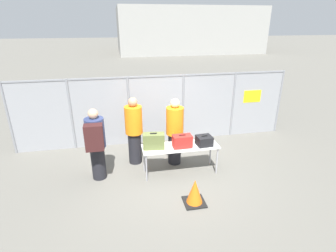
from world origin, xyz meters
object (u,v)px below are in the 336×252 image
object	(u,v)px
security_worker_near	(175,131)
security_worker_far	(134,130)
utility_trailer	(161,109)
traffic_cone	(195,192)
traveler_hooded	(96,143)
suitcase_black	(204,141)
suitcase_olive	(154,141)
suitcase_red	(182,141)
inspection_table	(180,148)

from	to	relation	value
security_worker_near	security_worker_far	world-z (taller)	security_worker_far
utility_trailer	traffic_cone	world-z (taller)	utility_trailer
traveler_hooded	security_worker_near	xyz separation A→B (m)	(1.97, 0.42, -0.05)
traveler_hooded	security_worker_near	bearing A→B (deg)	-3.46
utility_trailer	traffic_cone	xyz separation A→B (m)	(-0.20, -5.14, -0.16)
suitcase_black	traveler_hooded	distance (m)	2.60
suitcase_olive	suitcase_red	size ratio (longest dim) A/B	1.16
suitcase_olive	security_worker_far	xyz separation A→B (m)	(-0.41, 0.74, 0.01)
traffic_cone	traveler_hooded	bearing A→B (deg)	146.32
suitcase_olive	security_worker_near	xyz separation A→B (m)	(0.63, 0.49, 0.00)
suitcase_olive	utility_trailer	size ratio (longest dim) A/B	0.13
inspection_table	traffic_cone	xyz separation A→B (m)	(0.01, -1.25, -0.41)
traveler_hooded	traffic_cone	distance (m)	2.52
suitcase_red	security_worker_far	world-z (taller)	security_worker_far
traveler_hooded	utility_trailer	xyz separation A→B (m)	(2.21, 3.80, -0.56)
traffic_cone	suitcase_red	bearing A→B (deg)	89.01
utility_trailer	suitcase_olive	bearing A→B (deg)	-102.58
security_worker_near	security_worker_far	bearing A→B (deg)	-30.04
traveler_hooded	security_worker_far	bearing A→B (deg)	19.82
suitcase_olive	security_worker_far	distance (m)	0.84
suitcase_olive	traffic_cone	world-z (taller)	suitcase_olive
inspection_table	security_worker_far	xyz separation A→B (m)	(-1.07, 0.74, 0.27)
security_worker_near	security_worker_far	xyz separation A→B (m)	(-1.04, 0.24, 0.01)
suitcase_olive	suitcase_red	distance (m)	0.69
suitcase_olive	traveler_hooded	distance (m)	1.35
suitcase_olive	traveler_hooded	bearing A→B (deg)	176.64
security_worker_near	inspection_table	bearing A→B (deg)	76.90
suitcase_black	traveler_hooded	world-z (taller)	traveler_hooded
security_worker_far	traffic_cone	xyz separation A→B (m)	(1.08, -2.00, -0.68)
traveler_hooded	suitcase_black	bearing A→B (deg)	-18.73
security_worker_far	security_worker_near	bearing A→B (deg)	170.01
utility_trailer	traffic_cone	distance (m)	5.14
inspection_table	traveler_hooded	world-z (taller)	traveler_hooded
security_worker_far	suitcase_red	bearing A→B (deg)	147.01
inspection_table	security_worker_near	xyz separation A→B (m)	(-0.03, 0.50, 0.26)
inspection_table	traffic_cone	world-z (taller)	inspection_table
suitcase_black	utility_trailer	world-z (taller)	suitcase_black
inspection_table	suitcase_red	distance (m)	0.23
security_worker_far	traffic_cone	world-z (taller)	security_worker_far
inspection_table	security_worker_far	distance (m)	1.33
inspection_table	security_worker_near	distance (m)	0.57
suitcase_olive	utility_trailer	xyz separation A→B (m)	(0.87, 3.88, -0.51)
suitcase_olive	suitcase_black	size ratio (longest dim) A/B	1.37
security_worker_near	traffic_cone	bearing A→B (deg)	74.38
suitcase_olive	utility_trailer	world-z (taller)	suitcase_olive
suitcase_black	inspection_table	bearing A→B (deg)	173.68
suitcase_black	traveler_hooded	xyz separation A→B (m)	(-2.59, 0.15, 0.12)
inspection_table	traveler_hooded	bearing A→B (deg)	177.51
traveler_hooded	utility_trailer	size ratio (longest dim) A/B	0.44
inspection_table	suitcase_olive	size ratio (longest dim) A/B	3.51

